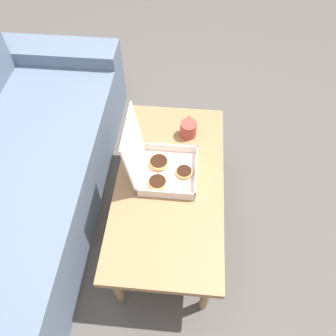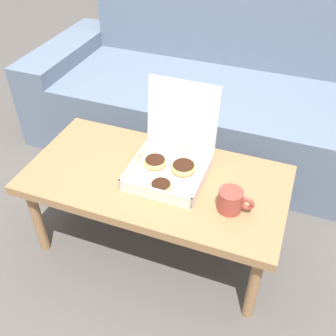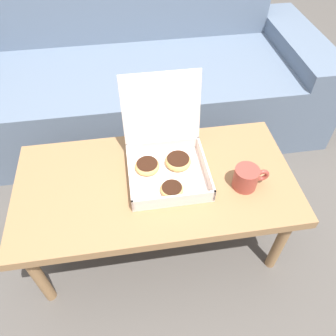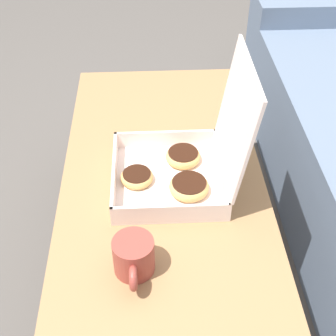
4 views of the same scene
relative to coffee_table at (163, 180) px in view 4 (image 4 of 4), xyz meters
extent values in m
plane|color=#514C47|center=(0.00, 0.10, -0.38)|extent=(12.00, 12.00, 0.00)
cube|color=#997047|center=(0.00, 0.00, 0.02)|extent=(1.10, 0.56, 0.04)
cylinder|color=#997047|center=(-0.49, -0.22, -0.19)|extent=(0.04, 0.04, 0.38)
cylinder|color=#997047|center=(-0.49, 0.22, -0.19)|extent=(0.04, 0.04, 0.38)
cube|color=silver|center=(0.05, 0.01, 0.05)|extent=(0.31, 0.30, 0.01)
cube|color=silver|center=(0.05, -0.13, 0.08)|extent=(0.31, 0.01, 0.05)
cube|color=silver|center=(0.05, 0.16, 0.08)|extent=(0.31, 0.01, 0.05)
cube|color=silver|center=(-0.10, 0.01, 0.08)|extent=(0.01, 0.30, 0.05)
cube|color=silver|center=(0.20, 0.01, 0.08)|extent=(0.01, 0.30, 0.05)
cube|color=silver|center=(0.05, 0.18, 0.25)|extent=(0.31, 0.05, 0.30)
torus|color=tan|center=(0.10, 0.07, 0.07)|extent=(0.11, 0.11, 0.03)
cylinder|color=black|center=(0.10, 0.07, 0.08)|extent=(0.09, 0.09, 0.02)
torus|color=tan|center=(0.05, -0.07, 0.06)|extent=(0.09, 0.09, 0.03)
cylinder|color=black|center=(0.05, -0.07, 0.07)|extent=(0.08, 0.08, 0.01)
torus|color=tan|center=(-0.02, 0.06, 0.07)|extent=(0.10, 0.10, 0.03)
cylinder|color=black|center=(-0.02, 0.06, 0.08)|extent=(0.08, 0.08, 0.01)
cylinder|color=#993D33|center=(0.34, -0.08, 0.09)|extent=(0.09, 0.09, 0.09)
torus|color=#993D33|center=(0.40, -0.08, 0.09)|extent=(0.06, 0.02, 0.06)
camera|label=1|loc=(-0.93, -0.07, 1.46)|focal=35.00mm
camera|label=2|loc=(0.49, -1.15, 1.12)|focal=42.00mm
camera|label=3|loc=(-0.08, -0.83, 1.03)|focal=35.00mm
camera|label=4|loc=(0.99, -0.03, 0.92)|focal=50.00mm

